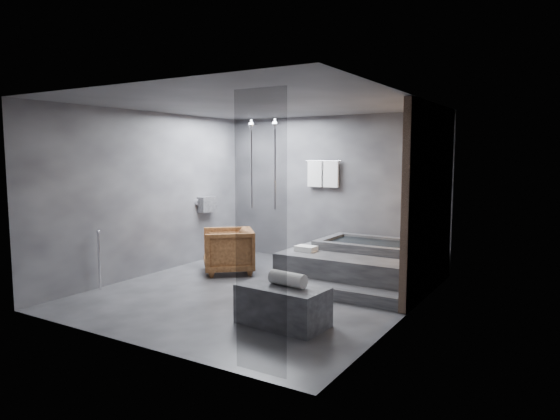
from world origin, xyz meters
The scene contains 7 objects.
room centered at (0.40, 0.24, 1.73)m, with size 5.00×5.04×2.82m.
tub_deck centered at (1.05, 1.45, 0.25)m, with size 2.20×2.00×0.50m, color #2F2F31.
tub_step centered at (1.05, 0.27, 0.09)m, with size 2.20×0.36×0.18m, color #2F2F31.
concrete_bench centered at (1.07, -1.10, 0.24)m, with size 1.07×0.59×0.48m, color #2E2E30.
driftwood_chair centered at (-1.14, 0.72, 0.39)m, with size 0.84×0.86×0.78m, color #482712.
rolled_towel centered at (1.12, -1.07, 0.57)m, with size 0.17×0.17×0.48m, color white.
deck_towel centered at (0.31, 0.90, 0.54)m, with size 0.33×0.24×0.09m, color white.
Camera 1 is at (4.12, -6.15, 2.07)m, focal length 32.00 mm.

